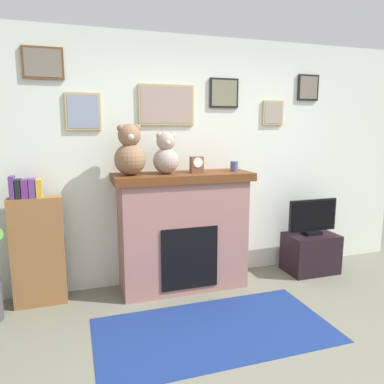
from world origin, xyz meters
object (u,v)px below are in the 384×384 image
mantel_clock (197,165)px  tv_stand (310,253)px  bookshelf (38,248)px  teddy_bear_grey (166,155)px  fireplace (183,230)px  candle_jar (234,166)px  television (313,218)px  teddy_bear_cream (130,152)px

mantel_clock → tv_stand: bearing=-1.8°
bookshelf → teddy_bear_grey: bearing=-2.6°
fireplace → candle_jar: (0.56, -0.02, 0.65)m
candle_jar → teddy_bear_grey: bearing=-180.0°
candle_jar → tv_stand: bearing=-2.6°
teddy_bear_grey → tv_stand: bearing=-1.5°
mantel_clock → bookshelf: bearing=177.9°
fireplace → television: fireplace is taller
candle_jar → mantel_clock: size_ratio=0.64×
mantel_clock → fireplace: bearing=172.4°
mantel_clock → teddy_bear_cream: (-0.67, 0.00, 0.14)m
television → teddy_bear_grey: 1.86m
fireplace → teddy_bear_cream: size_ratio=2.88×
fireplace → bookshelf: bookshelf is taller
bookshelf → television: bearing=-2.0°
tv_stand → television: size_ratio=0.95×
bookshelf → teddy_bear_cream: bearing=-3.7°
candle_jar → bookshelf: bearing=178.4°
tv_stand → mantel_clock: (-1.39, 0.04, 1.07)m
tv_stand → teddy_bear_grey: bearing=178.5°
mantel_clock → candle_jar: bearing=0.2°
bookshelf → tv_stand: (2.94, -0.10, -0.34)m
television → candle_jar: size_ratio=5.84×
bookshelf → mantel_clock: mantel_clock is taller
teddy_bear_grey → teddy_bear_cream: bearing=-180.0°
fireplace → tv_stand: 1.58m
candle_jar → teddy_bear_grey: size_ratio=0.25×
mantel_clock → teddy_bear_cream: bearing=179.9°
tv_stand → teddy_bear_cream: 2.39m
mantel_clock → teddy_bear_cream: 0.68m
candle_jar → teddy_bear_grey: teddy_bear_grey is taller
bookshelf → television: (2.94, -0.10, 0.09)m
fireplace → teddy_bear_cream: 0.97m
candle_jar → teddy_bear_cream: 1.10m
bookshelf → teddy_bear_grey: teddy_bear_grey is taller
bookshelf → candle_jar: 2.09m
fireplace → television: bearing=-2.4°
fireplace → television: 1.53m
television → candle_jar: bearing=177.3°
mantel_clock → teddy_bear_grey: size_ratio=0.39×
bookshelf → teddy_bear_grey: 1.49m
teddy_bear_grey → candle_jar: bearing=0.0°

